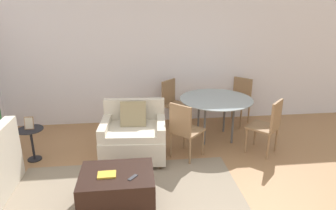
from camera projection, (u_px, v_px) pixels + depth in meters
wall_back at (150, 53)px, 5.74m from camera, size 12.00×0.06×2.75m
area_rug at (127, 191)px, 3.85m from camera, size 2.90×1.47×0.01m
armchair at (134, 136)px, 4.62m from camera, size 1.03×0.90×0.89m
ottoman at (117, 188)px, 3.49m from camera, size 0.85×0.65×0.45m
book_stack at (107, 175)px, 3.38m from camera, size 0.21×0.15×0.02m
tv_remote_primary at (133, 177)px, 3.33m from camera, size 0.12×0.13×0.01m
side_table at (32, 138)px, 4.51m from camera, size 0.38×0.38×0.51m
picture_frame at (29, 123)px, 4.43m from camera, size 0.13×0.07×0.19m
dining_table at (216, 102)px, 5.16m from camera, size 1.25×1.25×0.74m
dining_chair_near_left at (184, 127)px, 4.51m from camera, size 0.59×0.59×0.90m
dining_chair_near_right at (269, 123)px, 4.65m from camera, size 0.59×0.59×0.90m
dining_chair_far_left at (173, 100)px, 5.76m from camera, size 0.59×0.59×0.90m
dining_chair_far_right at (240, 98)px, 5.91m from camera, size 0.59×0.59×0.90m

